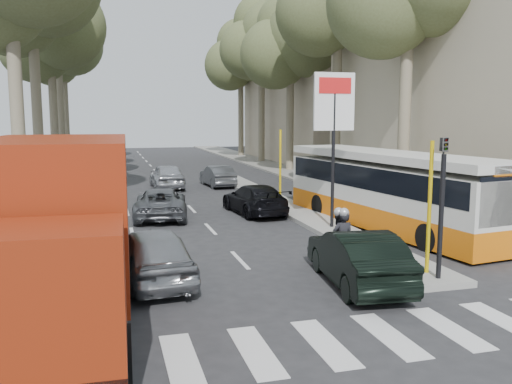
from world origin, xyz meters
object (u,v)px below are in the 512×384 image
Objects in this scene: silver_hatchback at (153,254)px; red_truck at (55,234)px; city_bus at (388,188)px; motorcycle at (340,240)px; dark_hatchback at (357,257)px.

red_truck is (-1.99, -2.89, 1.24)m from silver_hatchback.
silver_hatchback is at bearing -161.51° from city_bus.
red_truck reaches higher than silver_hatchback.
motorcycle is at bearing -138.56° from city_bus.
red_truck is (-6.78, -1.27, 1.25)m from dark_hatchback.
red_truck is at bearing -153.95° from city_bus.
silver_hatchback is 3.72m from red_truck.
silver_hatchback reaches higher than dark_hatchback.
dark_hatchback is at bearing -94.92° from motorcycle.
city_bus is at bearing -118.44° from dark_hatchback.
red_truck is 3.48× the size of motorcycle.
silver_hatchback is at bearing 57.54° from red_truck.
red_truck is at bearing -155.74° from motorcycle.
city_bus is at bearing -159.05° from silver_hatchback.
red_truck reaches higher than city_bus.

